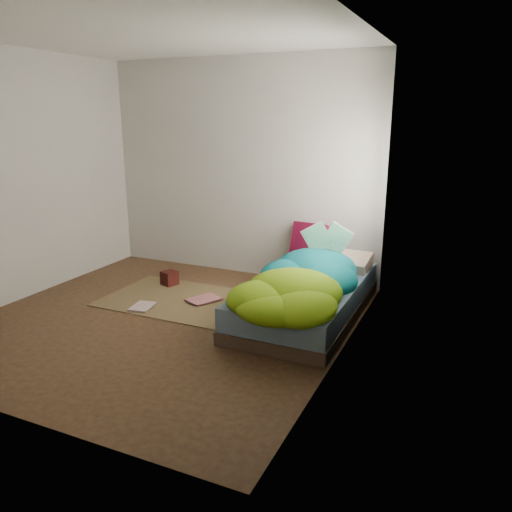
{
  "coord_description": "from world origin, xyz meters",
  "views": [
    {
      "loc": [
        2.68,
        -3.72,
        1.92
      ],
      "look_at": [
        0.66,
        0.75,
        0.54
      ],
      "focal_mm": 35.0,
      "sensor_mm": 36.0,
      "label": 1
    }
  ],
  "objects_px": {
    "pillow_magenta": "(309,240)",
    "open_book": "(327,229)",
    "floor_book_b": "(197,297)",
    "bed": "(306,299)",
    "floor_book_a": "(134,306)",
    "wooden_box": "(170,278)"
  },
  "relations": [
    {
      "from": "pillow_magenta",
      "to": "open_book",
      "type": "bearing_deg",
      "value": -46.78
    },
    {
      "from": "floor_book_b",
      "to": "open_book",
      "type": "bearing_deg",
      "value": 44.45
    },
    {
      "from": "floor_book_b",
      "to": "bed",
      "type": "bearing_deg",
      "value": 27.75
    },
    {
      "from": "pillow_magenta",
      "to": "floor_book_b",
      "type": "relative_size",
      "value": 1.2
    },
    {
      "from": "pillow_magenta",
      "to": "floor_book_a",
      "type": "bearing_deg",
      "value": -127.02
    },
    {
      "from": "bed",
      "to": "floor_book_a",
      "type": "relative_size",
      "value": 7.18
    },
    {
      "from": "wooden_box",
      "to": "floor_book_a",
      "type": "distance_m",
      "value": 0.76
    },
    {
      "from": "bed",
      "to": "pillow_magenta",
      "type": "height_order",
      "value": "pillow_magenta"
    },
    {
      "from": "open_book",
      "to": "floor_book_a",
      "type": "xyz_separation_m",
      "value": [
        -1.76,
        -0.96,
        -0.79
      ]
    },
    {
      "from": "pillow_magenta",
      "to": "floor_book_b",
      "type": "height_order",
      "value": "pillow_magenta"
    },
    {
      "from": "bed",
      "to": "floor_book_a",
      "type": "distance_m",
      "value": 1.79
    },
    {
      "from": "wooden_box",
      "to": "pillow_magenta",
      "type": "bearing_deg",
      "value": 25.32
    },
    {
      "from": "floor_book_b",
      "to": "pillow_magenta",
      "type": "bearing_deg",
      "value": 70.02
    },
    {
      "from": "bed",
      "to": "floor_book_a",
      "type": "xyz_separation_m",
      "value": [
        -1.69,
        -0.56,
        -0.15
      ]
    },
    {
      "from": "wooden_box",
      "to": "bed",
      "type": "bearing_deg",
      "value": -6.34
    },
    {
      "from": "bed",
      "to": "wooden_box",
      "type": "xyz_separation_m",
      "value": [
        -1.75,
        0.19,
        -0.08
      ]
    },
    {
      "from": "pillow_magenta",
      "to": "open_book",
      "type": "xyz_separation_m",
      "value": [
        0.35,
        -0.49,
        0.27
      ]
    },
    {
      "from": "open_book",
      "to": "floor_book_b",
      "type": "xyz_separation_m",
      "value": [
        -1.29,
        -0.47,
        -0.78
      ]
    },
    {
      "from": "bed",
      "to": "pillow_magenta",
      "type": "relative_size",
      "value": 5.04
    },
    {
      "from": "bed",
      "to": "floor_book_b",
      "type": "relative_size",
      "value": 6.07
    },
    {
      "from": "wooden_box",
      "to": "floor_book_b",
      "type": "bearing_deg",
      "value": -26.62
    },
    {
      "from": "bed",
      "to": "floor_book_b",
      "type": "height_order",
      "value": "bed"
    }
  ]
}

